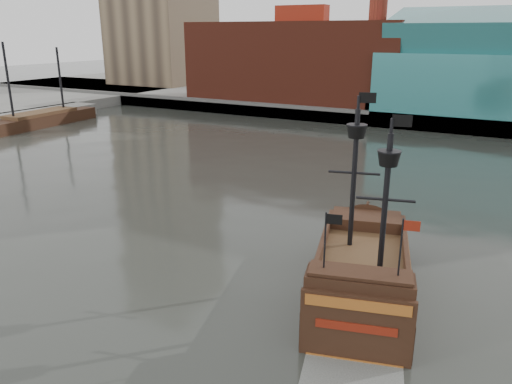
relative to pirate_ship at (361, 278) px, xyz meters
The scene contains 5 objects.
ground 12.73m from the pirate_ship, 149.38° to the right, with size 400.00×400.00×0.00m, color #292B26.
promenade_far 86.24m from the pirate_ship, 97.27° to the left, with size 220.00×60.00×2.00m, color slate.
seawall 57.09m from the pirate_ship, 101.02° to the left, with size 220.00×1.00×2.60m, color #4C4C49.
pirate_ship is the anchor object (origin of this frame).
docked_vessel 71.36m from the pirate_ship, 155.28° to the left, with size 6.16×21.45×14.40m.
Camera 1 is at (18.18, -20.07, 15.15)m, focal length 35.00 mm.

